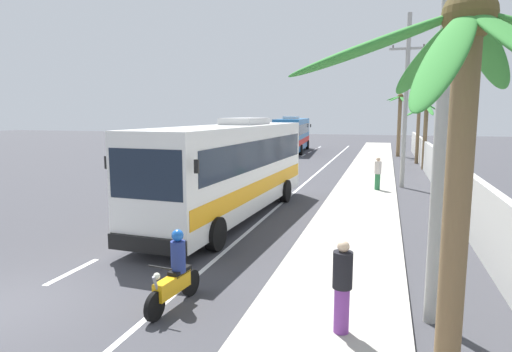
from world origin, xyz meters
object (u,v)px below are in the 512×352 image
Objects in this scene: coach_bus_far_lane at (293,133)px; palm_fourth at (426,120)px; coach_bus_foreground at (232,166)px; utility_pole_mid at (406,100)px; palm_second at (400,115)px; palm_farthest at (463,124)px; motorcycle_beside_bus at (175,276)px; pedestrian_near_kerb at (342,285)px; utility_pole_nearest at (440,59)px; palm_nearest at (419,99)px; pedestrian_midwalk at (378,173)px.

palm_fourth is at bearing -43.39° from coach_bus_far_lane.
utility_pole_mid is at bearing 53.97° from coach_bus_foreground.
coach_bus_foreground is 20.10m from palm_fourth.
coach_bus_far_lane is 1.88× the size of palm_second.
palm_fourth is 29.17m from palm_farthest.
palm_second is (5.37, 35.99, 3.29)m from motorcycle_beside_bus.
palm_second reaches higher than pedestrian_near_kerb.
palm_nearest is (1.58, 29.27, 0.15)m from utility_pole_nearest.
utility_pole_mid is (0.06, 16.63, -0.26)m from utility_pole_nearest.
palm_farthest is (1.45, -2.46, 2.96)m from pedestrian_near_kerb.
pedestrian_near_kerb is at bearing -142.13° from utility_pole_nearest.
utility_pole_nearest reaches higher than palm_nearest.
pedestrian_near_kerb is at bearing -76.83° from coach_bus_far_lane.
coach_bus_far_lane is 1.19× the size of utility_pole_mid.
utility_pole_mid is 1.74× the size of palm_farthest.
motorcycle_beside_bus is 6.67m from palm_farthest.
utility_pole_mid is at bearing 73.48° from motorcycle_beside_bus.
palm_second is 38.85m from palm_farthest.
palm_fourth is (3.07, 10.80, 2.58)m from pedestrian_midwalk.
coach_bus_foreground is at bearing 101.14° from motorcycle_beside_bus.
coach_bus_far_lane is at bearing 105.81° from utility_pole_nearest.
utility_pole_nearest is 16.63m from utility_pole_mid.
pedestrian_midwalk is at bearing 53.23° from coach_bus_foreground.
coach_bus_foreground is 28.79m from palm_second.
utility_pole_nearest reaches higher than pedestrian_midwalk.
coach_bus_foreground is 23.67m from palm_nearest.
motorcycle_beside_bus is at bearing 162.57° from pedestrian_midwalk.
utility_pole_nearest is at bearing -90.42° from palm_second.
palm_fourth is at bearing 75.18° from motorcycle_beside_bus.
pedestrian_midwalk is 15.26m from utility_pole_nearest.
motorcycle_beside_bus is at bearing -81.89° from coach_bus_far_lane.
utility_pole_mid is 20.30m from palm_farthest.
utility_pole_mid reaches higher than motorcycle_beside_bus.
motorcycle_beside_bus is 0.27× the size of palm_nearest.
coach_bus_far_lane is 17.06m from palm_fourth.
palm_fourth is at bearing 78.63° from utility_pole_mid.
utility_pole_nearest is 1.90× the size of palm_fourth.
palm_farthest is at bearing -58.94° from coach_bus_foreground.
palm_farthest reaches higher than palm_fourth.
pedestrian_near_kerb is at bearing -58.79° from coach_bus_foreground.
pedestrian_near_kerb is 0.32× the size of palm_farthest.
pedestrian_near_kerb is 4.11m from palm_farthest.
utility_pole_nearest is at bearing -90.21° from utility_pole_mid.
palm_nearest is 1.43× the size of palm_fourth.
pedestrian_midwalk is 18.58m from palm_farthest.
utility_pole_nearest is 1.01× the size of utility_pole_mid.
utility_pole_nearest is at bearing -74.19° from coach_bus_far_lane.
motorcycle_beside_bus is at bearing -171.18° from utility_pole_nearest.
palm_nearest is 1.21× the size of palm_second.
pedestrian_midwalk is 0.32× the size of palm_farthest.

